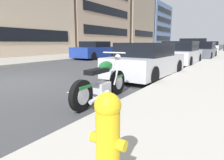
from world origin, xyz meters
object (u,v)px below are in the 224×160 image
at_px(fire_hydrant, 108,132).
at_px(parked_motorcycle, 103,83).
at_px(crossing_truck, 193,44).
at_px(parked_car_behind_motorcycle, 211,47).
at_px(parked_car_far_down_curb, 180,54).
at_px(parked_car_at_intersection, 202,51).
at_px(parked_car_across_street, 147,61).
at_px(parked_car_second_in_row, 205,49).
at_px(car_opposite_curb, 95,50).

bearing_deg(fire_hydrant, parked_motorcycle, 35.73).
bearing_deg(crossing_truck, parked_car_behind_motorcycle, 117.67).
xyz_separation_m(parked_car_far_down_curb, parked_car_at_intersection, (5.62, -0.47, -0.03)).
relative_size(parked_car_across_street, parked_car_behind_motorcycle, 1.00).
height_order(parked_car_behind_motorcycle, fire_hydrant, parked_car_behind_motorcycle).
xyz_separation_m(parked_car_across_street, crossing_truck, (26.31, 2.94, 0.38)).
distance_m(parked_car_across_street, parked_car_second_in_row, 15.81).
bearing_deg(car_opposite_curb, parked_car_second_in_row, 143.44).
height_order(parked_car_at_intersection, parked_car_behind_motorcycle, parked_car_behind_motorcycle).
bearing_deg(crossing_truck, parked_car_at_intersection, 97.61).
bearing_deg(parked_car_far_down_curb, parked_motorcycle, -176.96).
relative_size(parked_car_across_street, parked_car_at_intersection, 0.94).
relative_size(parked_car_at_intersection, car_opposite_curb, 1.02).
bearing_deg(parked_car_across_street, parked_motorcycle, -171.89).
bearing_deg(parked_car_second_in_row, crossing_truck, 16.25).
height_order(parked_car_far_down_curb, parked_car_behind_motorcycle, parked_car_behind_motorcycle).
bearing_deg(parked_car_far_down_curb, parked_car_across_street, -179.28).
bearing_deg(parked_car_at_intersection, car_opposite_curb, 123.94).
xyz_separation_m(parked_motorcycle, fire_hydrant, (-2.23, -1.61, 0.13)).
bearing_deg(fire_hydrant, car_opposite_curb, 37.24).
height_order(parked_car_at_intersection, crossing_truck, crossing_truck).
height_order(parked_motorcycle, parked_car_across_street, parked_car_across_street).
relative_size(crossing_truck, car_opposite_curb, 1.29).
relative_size(parked_motorcycle, parked_car_second_in_row, 0.49).
height_order(parked_motorcycle, parked_car_second_in_row, parked_car_second_in_row).
bearing_deg(parked_car_second_in_row, parked_car_behind_motorcycle, -0.49).
bearing_deg(parked_motorcycle, crossing_truck, 4.26).
height_order(parked_motorcycle, crossing_truck, crossing_truck).
bearing_deg(parked_car_across_street, car_opposite_curb, 51.32).
bearing_deg(parked_car_across_street, parked_car_behind_motorcycle, 1.90).
bearing_deg(parked_motorcycle, car_opposite_curb, 35.54).
bearing_deg(fire_hydrant, crossing_truck, 8.69).
xyz_separation_m(parked_car_far_down_curb, fire_hydrant, (-11.16, -1.96, -0.11)).
distance_m(parked_motorcycle, parked_car_far_down_curb, 8.93).
relative_size(parked_car_across_street, parked_car_second_in_row, 0.94).
distance_m(parked_car_at_intersection, car_opposite_curb, 9.00).
xyz_separation_m(parked_car_across_street, parked_car_at_intersection, (11.01, -0.48, 0.00)).
xyz_separation_m(parked_car_across_street, parked_car_second_in_row, (15.81, -0.10, 0.02)).
bearing_deg(car_opposite_curb, parked_car_at_intersection, 122.72).
relative_size(parked_car_far_down_curb, parked_car_at_intersection, 1.00).
relative_size(parked_motorcycle, parked_car_far_down_curb, 0.49).
bearing_deg(parked_car_far_down_curb, crossing_truck, 8.77).
bearing_deg(parked_car_far_down_curb, parked_car_at_intersection, -4.04).
distance_m(parked_car_behind_motorcycle, fire_hydrant, 27.29).
bearing_deg(parked_car_behind_motorcycle, fire_hydrant, -179.98).
relative_size(parked_motorcycle, parked_car_at_intersection, 0.49).
relative_size(crossing_truck, fire_hydrant, 7.00).
relative_size(parked_car_at_intersection, crossing_truck, 0.79).
relative_size(parked_car_far_down_curb, car_opposite_curb, 1.03).
distance_m(parked_car_far_down_curb, crossing_truck, 21.13).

